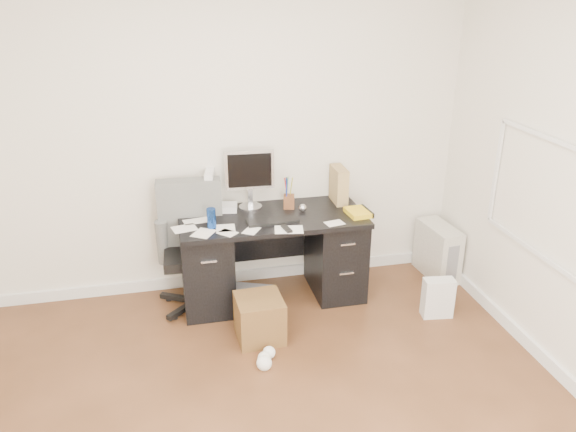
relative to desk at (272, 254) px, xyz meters
name	(u,v)px	position (x,y,z in m)	size (l,w,h in m)	color
room_shell	(280,172)	(-0.27, -1.62, 1.26)	(4.02, 4.02, 2.71)	silver
desk	(272,254)	(0.00, 0.00, 0.00)	(1.50, 0.70, 0.75)	black
loose_papers	(249,220)	(-0.20, -0.05, 0.35)	(1.10, 0.60, 0.00)	white
lcd_monitor	(250,179)	(-0.14, 0.21, 0.61)	(0.40, 0.23, 0.51)	#B2B3B7
keyboard	(273,221)	(-0.02, -0.13, 0.36)	(0.41, 0.14, 0.02)	black
computer_mouse	(303,208)	(0.26, 0.03, 0.38)	(0.07, 0.07, 0.07)	#B2B3B7
travel_mug	(211,218)	(-0.50, -0.13, 0.43)	(0.07, 0.07, 0.16)	#163F9B
white_binder	(211,190)	(-0.46, 0.26, 0.52)	(0.13, 0.29, 0.34)	silver
magazine_file	(339,185)	(0.62, 0.19, 0.50)	(0.13, 0.26, 0.31)	olive
pen_cup	(289,193)	(0.17, 0.14, 0.48)	(0.11, 0.11, 0.27)	brown
yellow_book	(358,212)	(0.69, -0.13, 0.37)	(0.17, 0.22, 0.04)	yellow
paper_remote	(289,229)	(0.07, -0.30, 0.36)	(0.22, 0.17, 0.02)	white
office_chair	(193,248)	(-0.65, 0.00, 0.12)	(0.59, 0.59, 1.05)	#505250
pc_tower	(438,251)	(1.54, 0.05, -0.16)	(0.22, 0.49, 0.49)	#B1AC9F
shopping_bag	(438,298)	(1.23, -0.59, -0.24)	(0.24, 0.17, 0.33)	silver
wicker_basket	(260,318)	(-0.22, -0.58, -0.23)	(0.34, 0.34, 0.34)	#4C3616
desk_printer	(251,302)	(-0.22, -0.21, -0.30)	(0.33, 0.27, 0.19)	slate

